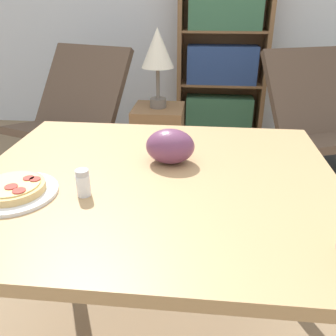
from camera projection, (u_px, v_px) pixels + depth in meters
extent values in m
cube|color=tan|center=(155.00, 182.00, 1.06)|extent=(1.08, 0.92, 0.03)
cylinder|color=tan|center=(65.00, 205.00, 1.63)|extent=(0.06, 0.06, 0.69)
cylinder|color=tan|center=(278.00, 217.00, 1.54)|extent=(0.06, 0.06, 0.69)
cylinder|color=white|center=(14.00, 193.00, 0.96)|extent=(0.23, 0.23, 0.01)
cylinder|color=#DBB26B|center=(13.00, 188.00, 0.95)|extent=(0.17, 0.17, 0.02)
cylinder|color=#EACC7A|center=(12.00, 184.00, 0.95)|extent=(0.15, 0.15, 0.00)
cylinder|color=#A83328|center=(35.00, 179.00, 0.96)|extent=(0.03, 0.03, 0.00)
cylinder|color=#A83328|center=(11.00, 187.00, 0.93)|extent=(0.03, 0.03, 0.00)
cylinder|color=#A83328|center=(29.00, 178.00, 0.97)|extent=(0.03, 0.03, 0.00)
cylinder|color=#A83328|center=(19.00, 191.00, 0.91)|extent=(0.03, 0.03, 0.00)
ellipsoid|color=#6B3856|center=(170.00, 146.00, 1.12)|extent=(0.15, 0.12, 0.11)
sphere|color=#6B3856|center=(168.00, 157.00, 1.10)|extent=(0.03, 0.03, 0.03)
sphere|color=#6B3856|center=(176.00, 154.00, 1.12)|extent=(0.03, 0.03, 0.03)
sphere|color=#6B3856|center=(166.00, 154.00, 1.15)|extent=(0.02, 0.02, 0.02)
sphere|color=#6B3856|center=(164.00, 150.00, 1.17)|extent=(0.03, 0.03, 0.03)
sphere|color=#6B3856|center=(155.00, 147.00, 1.17)|extent=(0.02, 0.02, 0.02)
sphere|color=#6B3856|center=(168.00, 149.00, 1.19)|extent=(0.02, 0.02, 0.02)
cylinder|color=white|center=(83.00, 185.00, 0.94)|extent=(0.04, 0.04, 0.06)
cylinder|color=#B7B7BC|center=(82.00, 173.00, 0.93)|extent=(0.04, 0.04, 0.01)
cube|color=black|center=(72.00, 167.00, 2.66)|extent=(0.74, 0.71, 0.10)
cube|color=brown|center=(63.00, 132.00, 2.45)|extent=(0.78, 0.68, 0.14)
cube|color=brown|center=(83.00, 87.00, 2.60)|extent=(0.75, 0.60, 0.55)
cube|color=black|center=(318.00, 176.00, 2.52)|extent=(0.75, 0.73, 0.10)
cube|color=brown|center=(330.00, 140.00, 2.32)|extent=(0.78, 0.70, 0.14)
cube|color=brown|center=(312.00, 92.00, 2.48)|extent=(0.75, 0.61, 0.55)
cube|color=brown|center=(180.00, 57.00, 3.21)|extent=(0.04, 0.29, 1.41)
cube|color=brown|center=(265.00, 59.00, 3.14)|extent=(0.04, 0.29, 1.41)
cube|color=brown|center=(222.00, 56.00, 3.29)|extent=(0.79, 0.01, 1.41)
cube|color=brown|center=(218.00, 130.00, 3.47)|extent=(0.72, 0.27, 0.02)
cube|color=#3D704C|center=(219.00, 114.00, 3.38)|extent=(0.62, 0.20, 0.33)
cube|color=brown|center=(221.00, 84.00, 3.27)|extent=(0.72, 0.27, 0.02)
cube|color=navy|center=(222.00, 65.00, 3.18)|extent=(0.62, 0.20, 0.33)
cube|color=brown|center=(224.00, 31.00, 3.07)|extent=(0.72, 0.27, 0.02)
cube|color=#3D704C|center=(226.00, 9.00, 2.98)|extent=(0.62, 0.20, 0.33)
cube|color=brown|center=(159.00, 143.00, 2.53)|extent=(0.34, 0.34, 0.52)
cylinder|color=#665B51|center=(158.00, 103.00, 2.40)|extent=(0.11, 0.11, 0.06)
cylinder|color=#665B51|center=(158.00, 83.00, 2.34)|extent=(0.02, 0.02, 0.20)
cone|color=beige|center=(157.00, 48.00, 2.24)|extent=(0.21, 0.21, 0.24)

